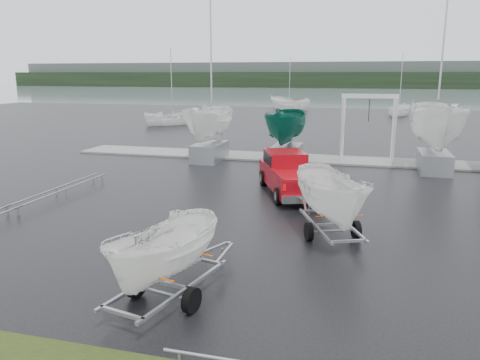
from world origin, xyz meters
TOP-DOWN VIEW (x-y plane):
  - ground_plane at (0.00, 0.00)m, footprint 120.00×120.00m
  - lake at (0.00, 100.00)m, footprint 300.00×300.00m
  - dock at (0.00, 13.00)m, footprint 30.00×3.00m
  - treeline at (0.00, 170.00)m, footprint 300.00×8.00m
  - far_hill at (0.00, 178.00)m, footprint 300.00×6.00m
  - pickup_truck at (0.57, 4.37)m, footprint 3.75×5.67m
  - trailer_hitched at (2.93, -1.33)m, footprint 2.47×3.78m
  - trailer_parked at (-0.47, -6.86)m, footprint 1.94×3.77m
  - boat_hoist at (4.02, 13.00)m, footprint 3.30×2.18m
  - keelboat_0 at (-5.42, 11.00)m, footprint 2.30×3.20m
  - keelboat_1 at (-0.65, 11.20)m, footprint 2.18×3.20m
  - keelboat_2 at (7.63, 11.00)m, footprint 2.76×3.20m
  - mast_rack_0 at (-9.00, 1.00)m, footprint 0.56×6.50m
  - moored_boat_0 at (-16.15, 30.41)m, footprint 3.56×3.58m
  - moored_boat_1 at (-7.57, 55.33)m, footprint 4.16×4.14m
  - moored_boat_2 at (7.98, 48.25)m, footprint 2.77×2.81m

SIDE VIEW (x-z plane):
  - lake at x=0.00m, z-range -0.01..-0.01m
  - ground_plane at x=0.00m, z-range 0.00..0.00m
  - moored_boat_1 at x=-7.57m, z-range -5.96..5.96m
  - moored_boat_0 at x=-16.15m, z-range -5.66..5.67m
  - moored_boat_2 at x=7.98m, z-range -5.43..5.45m
  - dock at x=0.00m, z-range -0.01..0.11m
  - mast_rack_0 at x=-9.00m, z-range 0.32..0.38m
  - pickup_truck at x=0.57m, z-range 0.04..1.83m
  - trailer_parked at x=-0.47m, z-range 0.20..4.53m
  - boat_hoist at x=4.02m, z-range 0.61..4.73m
  - trailer_hitched at x=2.93m, z-range 0.21..5.38m
  - treeline at x=0.00m, z-range 0.00..6.00m
  - keelboat_1 at x=-0.65m, z-range -0.02..6.87m
  - keelboat_0 at x=-5.42m, z-range -1.59..8.88m
  - keelboat_2 at x=7.63m, z-range -1.08..9.86m
  - far_hill at x=0.00m, z-range 0.00..10.00m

